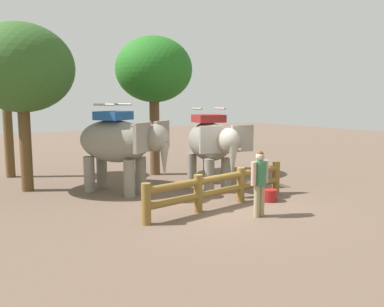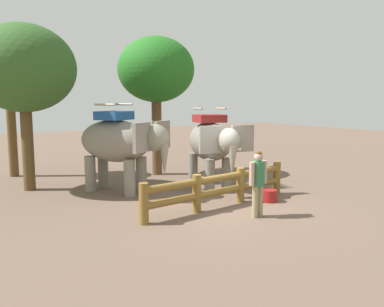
{
  "view_description": "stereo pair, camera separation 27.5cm",
  "coord_description": "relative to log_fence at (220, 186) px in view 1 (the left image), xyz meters",
  "views": [
    {
      "loc": [
        -7.26,
        -8.69,
        3.11
      ],
      "look_at": [
        0.0,
        1.6,
        1.4
      ],
      "focal_mm": 37.81,
      "sensor_mm": 36.0,
      "label": 1
    },
    {
      "loc": [
        -7.04,
        -8.84,
        3.11
      ],
      "look_at": [
        0.0,
        1.6,
        1.4
      ],
      "focal_mm": 37.81,
      "sensor_mm": 36.0,
      "label": 2
    }
  ],
  "objects": [
    {
      "name": "tree_far_left",
      "position": [
        -4.02,
        8.33,
        4.21
      ],
      "size": [
        2.1,
        2.1,
        5.89
      ],
      "color": "brown",
      "rests_on": "ground"
    },
    {
      "name": "log_fence",
      "position": [
        0.0,
        0.0,
        0.0
      ],
      "size": [
        5.39,
        0.74,
        1.05
      ],
      "color": "brown",
      "rests_on": "ground"
    },
    {
      "name": "ground_plane",
      "position": [
        0.0,
        -0.17,
        -0.6
      ],
      "size": [
        60.0,
        60.0,
        0.0
      ],
      "primitive_type": "plane",
      "color": "brown"
    },
    {
      "name": "elephant_near_left",
      "position": [
        -1.61,
        3.25,
        1.06
      ],
      "size": [
        2.77,
        3.45,
        2.96
      ],
      "color": "gray",
      "rests_on": "ground"
    },
    {
      "name": "tourist_woman_in_black",
      "position": [
        0.21,
        -1.36,
        0.42
      ],
      "size": [
        0.62,
        0.37,
        1.77
      ],
      "color": "#988B61",
      "rests_on": "ground"
    },
    {
      "name": "feed_bucket",
      "position": [
        1.62,
        -0.37,
        -0.42
      ],
      "size": [
        0.5,
        0.5,
        0.36
      ],
      "color": "maroon",
      "rests_on": "ground"
    },
    {
      "name": "tree_far_right",
      "position": [
        0.99,
        5.48,
        3.62
      ],
      "size": [
        3.08,
        3.08,
        5.58
      ],
      "color": "brown",
      "rests_on": "ground"
    },
    {
      "name": "tree_back_center",
      "position": [
        -4.06,
        5.38,
        3.48
      ],
      "size": [
        3.43,
        3.43,
        5.57
      ],
      "color": "brown",
      "rests_on": "ground"
    },
    {
      "name": "elephant_center",
      "position": [
        1.23,
        2.04,
        0.97
      ],
      "size": [
        2.09,
        3.35,
        2.81
      ],
      "color": "gray",
      "rests_on": "ground"
    }
  ]
}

